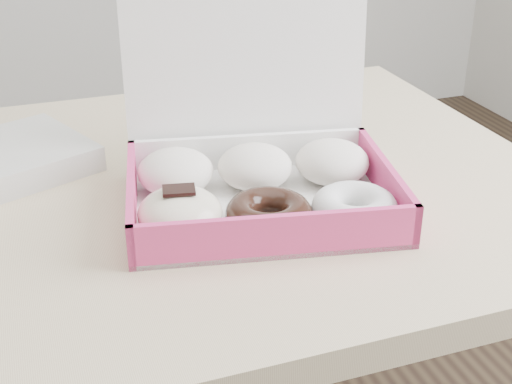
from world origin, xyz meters
name	(u,v)px	position (x,y,z in m)	size (l,w,h in m)	color
table	(131,240)	(0.00, 0.00, 0.67)	(1.20, 0.80, 0.75)	tan
donut_box	(256,176)	(0.15, -0.09, 0.79)	(0.38, 0.34, 0.25)	white
newspapers	(2,161)	(-0.16, 0.12, 0.77)	(0.23, 0.18, 0.04)	silver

